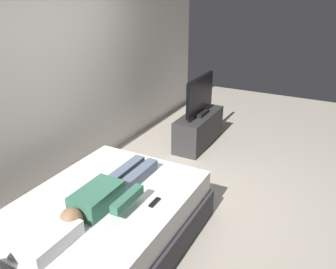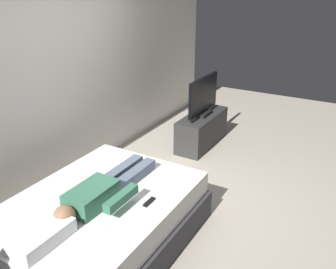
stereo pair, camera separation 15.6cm
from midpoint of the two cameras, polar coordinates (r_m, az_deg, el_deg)
ground_plane at (r=4.07m, az=2.69°, el=-11.97°), size 10.00×10.00×0.00m
back_wall at (r=4.70m, az=-12.84°, el=11.11°), size 6.40×0.10×2.80m
bed at (r=3.48m, az=-9.84°, el=-13.97°), size 1.98×1.46×0.54m
pillow at (r=2.92m, az=-18.96°, el=-15.17°), size 0.48×0.34×0.12m
person at (r=3.27m, az=-9.22°, el=-9.04°), size 1.26×0.46×0.18m
remote at (r=3.21m, az=-1.66°, el=-10.95°), size 0.15×0.04×0.02m
tv_stand at (r=5.50m, az=6.35°, el=0.77°), size 1.10×0.40×0.50m
tv at (r=5.32m, az=6.61°, el=6.10°), size 0.88×0.20×0.59m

